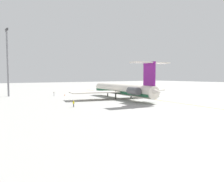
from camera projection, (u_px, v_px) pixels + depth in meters
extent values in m
plane|color=#9E9E99|center=(161.00, 98.00, 80.18)|extent=(398.60, 398.60, 0.00)
cylinder|color=silver|center=(122.00, 89.00, 76.69)|extent=(35.60, 7.21, 3.78)
cone|color=silver|center=(100.00, 87.00, 92.36)|extent=(4.27, 3.99, 3.63)
cone|color=silver|center=(154.00, 92.00, 61.01)|extent=(5.79, 3.73, 3.21)
cube|color=#195133|center=(122.00, 92.00, 76.75)|extent=(34.83, 7.20, 0.83)
cube|color=silver|center=(95.00, 92.00, 72.94)|extent=(8.94, 16.60, 0.38)
cube|color=silver|center=(144.00, 90.00, 81.93)|extent=(6.01, 15.78, 0.38)
cylinder|color=#515156|center=(134.00, 91.00, 64.48)|extent=(4.91, 2.64, 2.19)
cube|color=silver|center=(136.00, 91.00, 64.79)|extent=(2.94, 1.47, 0.45)
cylinder|color=#515156|center=(151.00, 90.00, 67.29)|extent=(4.91, 2.64, 2.19)
cube|color=silver|center=(149.00, 90.00, 66.98)|extent=(2.94, 1.47, 0.45)
cube|color=#7A197F|center=(149.00, 74.00, 62.76)|extent=(5.13, 0.87, 6.69)
cube|color=silver|center=(141.00, 62.00, 60.81)|extent=(4.06, 5.83, 0.26)
cube|color=silver|center=(159.00, 63.00, 63.60)|extent=(4.06, 5.83, 0.26)
cylinder|color=black|center=(108.00, 92.00, 86.38)|extent=(0.42, 0.42, 2.86)
cylinder|color=black|center=(116.00, 95.00, 74.37)|extent=(0.42, 0.42, 2.86)
cylinder|color=black|center=(131.00, 94.00, 77.16)|extent=(0.42, 0.42, 2.86)
cylinder|color=black|center=(54.00, 95.00, 86.50)|extent=(0.10, 0.10, 0.78)
cylinder|color=black|center=(54.00, 95.00, 86.38)|extent=(0.10, 0.10, 0.78)
cylinder|color=gray|center=(54.00, 93.00, 86.39)|extent=(0.26, 0.26, 0.62)
sphere|color=brown|center=(54.00, 92.00, 86.36)|extent=(0.24, 0.24, 0.24)
cylinder|color=gray|center=(54.00, 93.00, 86.54)|extent=(0.07, 0.07, 0.53)
cylinder|color=gray|center=(54.00, 93.00, 86.24)|extent=(0.07, 0.07, 0.53)
cylinder|color=black|center=(143.00, 92.00, 103.40)|extent=(0.10, 0.10, 0.79)
cylinder|color=black|center=(143.00, 92.00, 103.27)|extent=(0.10, 0.10, 0.79)
cylinder|color=#191E4C|center=(143.00, 90.00, 103.28)|extent=(0.27, 0.27, 0.63)
sphere|color=brown|center=(143.00, 89.00, 103.25)|extent=(0.25, 0.25, 0.25)
cylinder|color=#191E4C|center=(143.00, 90.00, 103.44)|extent=(0.07, 0.07, 0.53)
cylinder|color=#191E4C|center=(143.00, 90.00, 103.12)|extent=(0.07, 0.07, 0.53)
cylinder|color=black|center=(74.00, 106.00, 55.74)|extent=(0.11, 0.11, 0.85)
cylinder|color=black|center=(73.00, 106.00, 55.64)|extent=(0.11, 0.11, 0.85)
cylinder|color=yellow|center=(74.00, 103.00, 55.64)|extent=(0.29, 0.29, 0.67)
sphere|color=tan|center=(74.00, 101.00, 55.61)|extent=(0.27, 0.27, 0.27)
cylinder|color=yellow|center=(74.00, 102.00, 55.77)|extent=(0.08, 0.08, 0.57)
cylinder|color=yellow|center=(73.00, 102.00, 55.51)|extent=(0.08, 0.08, 0.57)
cone|color=#EA590F|center=(65.00, 95.00, 88.00)|extent=(0.40, 0.40, 0.55)
cube|color=gold|center=(139.00, 97.00, 81.20)|extent=(100.48, 8.32, 0.01)
cylinder|color=slate|center=(8.00, 64.00, 84.20)|extent=(0.70, 0.70, 24.50)
cube|color=#424244|center=(7.00, 29.00, 83.33)|extent=(4.00, 0.60, 0.60)
cube|color=#2D2D30|center=(7.00, 30.00, 82.10)|extent=(0.70, 0.50, 0.44)
cube|color=#2D2D30|center=(6.00, 31.00, 84.61)|extent=(0.70, 0.50, 0.44)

